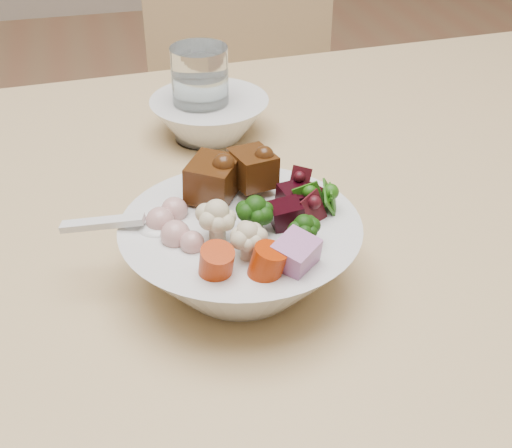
# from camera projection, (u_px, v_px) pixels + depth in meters

# --- Properties ---
(dining_table) EXTENTS (1.54, 0.92, 0.70)m
(dining_table) POSITION_uv_depth(u_px,v_px,m) (380.00, 238.00, 0.85)
(dining_table) COLOR tan
(dining_table) RESTS_ON ground
(chair_far) EXTENTS (0.40, 0.40, 0.83)m
(chair_far) POSITION_uv_depth(u_px,v_px,m) (249.00, 134.00, 1.45)
(chair_far) COLOR tan
(chair_far) RESTS_ON ground
(food_bowl) EXTENTS (0.22, 0.22, 0.12)m
(food_bowl) POSITION_uv_depth(u_px,v_px,m) (242.00, 248.00, 0.65)
(food_bowl) COLOR silver
(food_bowl) RESTS_ON dining_table
(soup_spoon) EXTENTS (0.11, 0.05, 0.02)m
(soup_spoon) POSITION_uv_depth(u_px,v_px,m) (145.00, 228.00, 0.63)
(soup_spoon) COLOR silver
(soup_spoon) RESTS_ON food_bowl
(water_glass) EXTENTS (0.07, 0.07, 0.12)m
(water_glass) POSITION_uv_depth(u_px,v_px,m) (201.00, 98.00, 0.88)
(water_glass) COLOR white
(water_glass) RESTS_ON dining_table
(side_bowl) EXTENTS (0.15, 0.15, 0.05)m
(side_bowl) POSITION_uv_depth(u_px,v_px,m) (210.00, 118.00, 0.90)
(side_bowl) COLOR silver
(side_bowl) RESTS_ON dining_table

